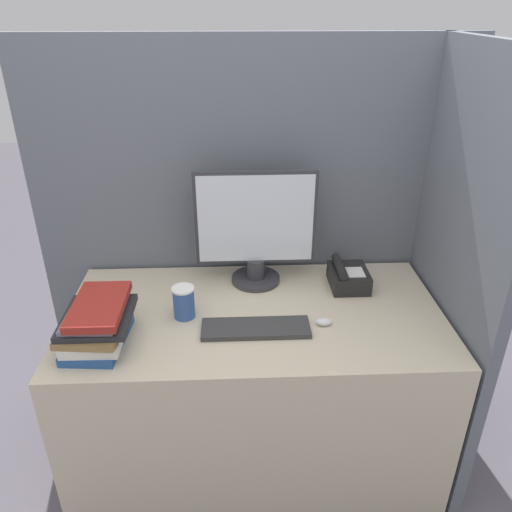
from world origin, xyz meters
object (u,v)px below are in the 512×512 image
(mouse, at_px, (324,322))
(coffee_cup, at_px, (184,302))
(desk_telephone, at_px, (348,277))
(monitor, at_px, (256,232))
(book_stack, at_px, (97,324))
(keyboard, at_px, (256,328))

(mouse, bearing_deg, coffee_cup, 171.12)
(mouse, height_order, desk_telephone, desk_telephone)
(coffee_cup, height_order, desk_telephone, coffee_cup)
(monitor, distance_m, book_stack, 0.73)
(coffee_cup, distance_m, book_stack, 0.33)
(monitor, relative_size, book_stack, 1.62)
(keyboard, height_order, desk_telephone, desk_telephone)
(mouse, distance_m, book_stack, 0.82)
(monitor, xyz_separation_m, coffee_cup, (-0.29, -0.26, -0.17))
(book_stack, bearing_deg, keyboard, 4.56)
(monitor, height_order, book_stack, monitor)
(keyboard, bearing_deg, desk_telephone, 37.09)
(book_stack, bearing_deg, monitor, 35.79)
(monitor, bearing_deg, mouse, -55.16)
(keyboard, xyz_separation_m, book_stack, (-0.56, -0.04, 0.07))
(monitor, height_order, keyboard, monitor)
(mouse, relative_size, book_stack, 0.20)
(monitor, distance_m, mouse, 0.48)
(book_stack, bearing_deg, coffee_cup, 27.64)
(monitor, relative_size, mouse, 8.13)
(monitor, relative_size, coffee_cup, 3.94)
(coffee_cup, bearing_deg, monitor, 42.59)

